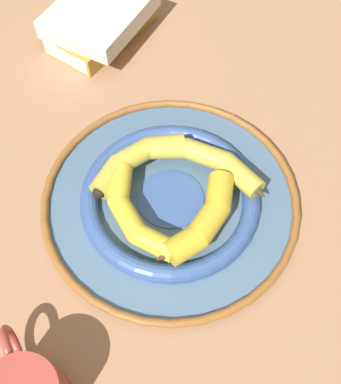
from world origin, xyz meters
The scene contains 7 objects.
ground_plane centered at (0.00, 0.00, 0.00)m, with size 2.80×2.80×0.00m, color #A87A56.
decorative_bowl centered at (-0.04, -0.01, 0.01)m, with size 0.39×0.39×0.03m.
banana_a centered at (-0.09, 0.03, 0.05)m, with size 0.14×0.13×0.03m.
banana_b centered at (-0.08, -0.06, 0.05)m, with size 0.13×0.15×0.03m.
banana_c centered at (0.02, -0.06, 0.05)m, with size 0.10×0.17×0.04m.
banana_d centered at (0.01, 0.05, 0.05)m, with size 0.21×0.09×0.03m.
book_stack centered at (-0.24, 0.34, 0.04)m, with size 0.20×0.24×0.07m.
Camera 1 is at (0.03, -0.35, 0.60)m, focal length 42.00 mm.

